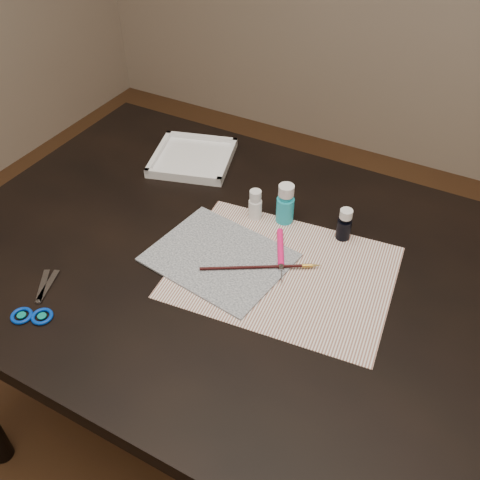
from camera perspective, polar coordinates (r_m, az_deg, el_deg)
The scene contains 11 objects.
ground at distance 1.75m, azimuth 0.00°, elevation -20.21°, with size 3.50×3.50×0.02m, color #422614.
table at distance 1.43m, azimuth 0.00°, elevation -12.88°, with size 1.30×0.90×0.75m, color black.
paper at distance 1.11m, azimuth 4.59°, elevation -3.40°, with size 0.44×0.34×0.00m, color white.
canvas at distance 1.14m, azimuth -2.24°, elevation -1.86°, with size 0.28×0.22×0.00m, color black.
paint_bottle_white at distance 1.22m, azimuth 1.64°, elevation 3.81°, with size 0.03×0.03×0.07m, color white.
paint_bottle_cyan at distance 1.21m, azimuth 4.86°, elevation 3.87°, with size 0.04×0.04×0.10m, color #21B5CB.
paint_bottle_navy at distance 1.19m, azimuth 11.08°, elevation 1.65°, with size 0.03×0.03×0.08m, color black.
paintbrush at distance 1.11m, azimuth 2.27°, elevation -2.89°, with size 0.26×0.01×0.01m, color black, non-canonical shape.
craft_knife at distance 1.14m, azimuth 4.37°, elevation -1.72°, with size 0.17×0.01×0.01m, color #FF146B, non-canonical shape.
scissors at distance 1.13m, azimuth -20.81°, elevation -5.62°, with size 0.16×0.08×0.01m, color silver, non-canonical shape.
palette_tray at distance 1.43m, azimuth -5.06°, elevation 8.77°, with size 0.20×0.20×0.02m, color white.
Camera 1 is at (0.40, -0.73, 1.54)m, focal length 40.00 mm.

